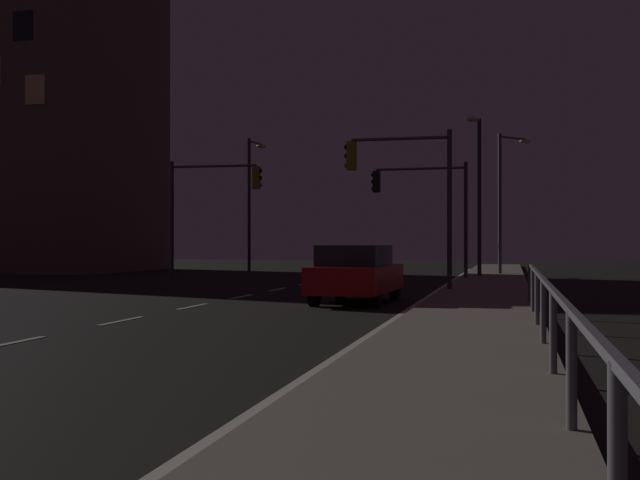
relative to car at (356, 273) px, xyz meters
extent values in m
plane|color=black|center=(-3.87, -1.55, -0.82)|extent=(112.00, 112.00, 0.00)
cube|color=gray|center=(3.27, -1.55, -0.75)|extent=(2.80, 77.00, 0.14)
cube|color=silver|center=(-3.87, -10.05, -0.82)|extent=(0.14, 2.00, 0.01)
cube|color=silver|center=(-3.87, -6.05, -0.82)|extent=(0.14, 2.00, 0.01)
cube|color=silver|center=(-3.87, -2.05, -0.82)|extent=(0.14, 2.00, 0.01)
cube|color=silver|center=(-3.87, 1.95, -0.82)|extent=(0.14, 2.00, 0.01)
cube|color=silver|center=(-3.87, 5.95, -0.82)|extent=(0.14, 2.00, 0.01)
cube|color=silver|center=(-3.87, 9.95, -0.82)|extent=(0.14, 2.00, 0.01)
cube|color=silver|center=(-3.87, 13.95, -0.82)|extent=(0.14, 2.00, 0.01)
cube|color=silver|center=(-3.87, 17.95, -0.82)|extent=(0.14, 2.00, 0.01)
cube|color=silver|center=(-3.87, 21.95, -0.82)|extent=(0.14, 2.00, 0.01)
cube|color=silver|center=(-3.87, 25.95, -0.82)|extent=(0.14, 2.00, 0.01)
cube|color=silver|center=(1.62, 3.45, -0.82)|extent=(0.14, 53.00, 0.01)
cube|color=#B71414|center=(0.00, 0.07, -0.15)|extent=(1.98, 4.46, 0.70)
cube|color=#1E2328|center=(-0.01, -0.18, 0.47)|extent=(1.69, 2.52, 0.55)
cylinder|color=black|center=(-0.75, 1.50, -0.50)|extent=(0.24, 0.65, 0.64)
cylinder|color=black|center=(0.85, 1.44, -0.50)|extent=(0.24, 0.65, 0.64)
cylinder|color=black|center=(-0.85, -1.31, -0.50)|extent=(0.24, 0.65, 0.64)
cylinder|color=black|center=(0.75, -1.37, -0.50)|extent=(0.24, 0.65, 0.64)
cylinder|color=#38383D|center=(2.12, 5.22, 1.90)|extent=(0.16, 0.16, 5.17)
cylinder|color=#4C4C51|center=(0.50, 5.26, 4.24)|extent=(3.25, 0.19, 0.11)
cube|color=olive|center=(-1.13, 5.31, 3.71)|extent=(0.29, 0.35, 0.95)
sphere|color=black|center=(-1.28, 5.31, 4.01)|extent=(0.20, 0.20, 0.20)
sphere|color=black|center=(-1.28, 5.31, 3.71)|extent=(0.20, 0.20, 0.20)
sphere|color=#19D84C|center=(-1.28, 5.31, 3.41)|extent=(0.20, 0.20, 0.20)
cylinder|color=#2D3033|center=(-10.16, 11.56, 1.75)|extent=(0.16, 0.16, 5.14)
cylinder|color=#4C4C51|center=(-8.28, 11.59, 4.07)|extent=(3.78, 0.17, 0.11)
cube|color=olive|center=(-6.39, 11.61, 3.55)|extent=(0.28, 0.34, 0.95)
sphere|color=black|center=(-6.23, 11.62, 3.85)|extent=(0.20, 0.20, 0.20)
sphere|color=black|center=(-6.23, 11.62, 3.55)|extent=(0.20, 0.20, 0.20)
sphere|color=#19D84C|center=(-6.23, 11.62, 3.25)|extent=(0.20, 0.20, 0.20)
cylinder|color=#38383D|center=(2.18, 14.15, 1.80)|extent=(0.16, 0.16, 4.96)
cylinder|color=#4C4C51|center=(0.23, 14.28, 4.03)|extent=(3.91, 0.37, 0.11)
cube|color=black|center=(-1.72, 14.42, 3.50)|extent=(0.30, 0.36, 0.95)
sphere|color=black|center=(-1.87, 14.43, 3.80)|extent=(0.20, 0.20, 0.20)
sphere|color=black|center=(-1.87, 14.43, 3.50)|extent=(0.20, 0.20, 0.20)
sphere|color=#19D84C|center=(-1.87, 14.43, 3.20)|extent=(0.20, 0.20, 0.20)
cylinder|color=#4C4C51|center=(3.54, 19.50, 2.72)|extent=(0.18, 0.18, 6.80)
cylinder|color=#4C4C51|center=(4.15, 20.14, 5.97)|extent=(1.29, 1.36, 0.10)
ellipsoid|color=#F9D172|center=(4.76, 20.79, 5.87)|extent=(0.56, 0.36, 0.24)
cylinder|color=#2D3033|center=(2.68, 16.28, 2.87)|extent=(0.18, 0.18, 7.10)
cylinder|color=#38383D|center=(2.57, 15.49, 6.27)|extent=(0.32, 1.61, 0.10)
ellipsoid|color=#F9D172|center=(2.46, 14.69, 6.17)|extent=(0.56, 0.36, 0.24)
cylinder|color=#2D3033|center=(-10.33, 23.00, 2.94)|extent=(0.18, 0.18, 7.52)
cylinder|color=#2D3033|center=(-10.24, 23.87, 6.55)|extent=(0.29, 1.75, 0.10)
ellipsoid|color=#F9D172|center=(-10.15, 24.74, 6.45)|extent=(0.56, 0.36, 0.24)
cylinder|color=#59595E|center=(4.52, -18.10, -0.21)|extent=(0.09, 0.09, 0.95)
cylinder|color=#59595E|center=(4.52, -15.16, -0.21)|extent=(0.09, 0.09, 0.95)
cylinder|color=#59595E|center=(4.52, -12.22, -0.21)|extent=(0.09, 0.09, 0.95)
cylinder|color=#59595E|center=(4.52, -9.28, -0.21)|extent=(0.09, 0.09, 0.95)
cylinder|color=#59595E|center=(4.52, -6.34, -0.21)|extent=(0.09, 0.09, 0.95)
cylinder|color=#59595E|center=(4.52, -3.40, -0.21)|extent=(0.09, 0.09, 0.95)
cylinder|color=#59595E|center=(4.52, -0.46, -0.21)|extent=(0.09, 0.09, 0.95)
cube|color=slate|center=(4.52, -10.75, 0.27)|extent=(0.06, 20.59, 0.06)
cube|color=black|center=(-20.23, 16.10, 11.90)|extent=(1.10, 0.06, 1.50)
cube|color=#EACC7A|center=(-19.53, 16.10, 8.60)|extent=(1.10, 0.06, 1.50)
camera|label=1|loc=(4.04, -22.14, 0.82)|focal=47.04mm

